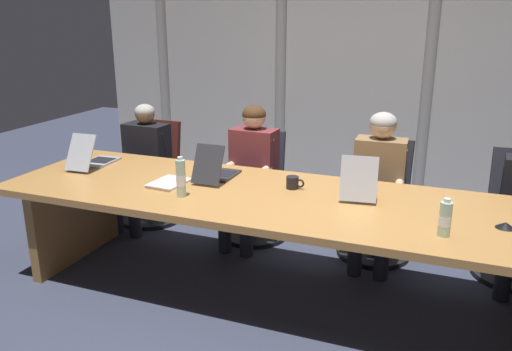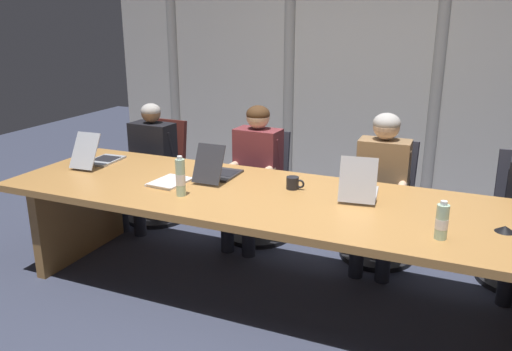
{
  "view_description": "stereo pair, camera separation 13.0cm",
  "coord_description": "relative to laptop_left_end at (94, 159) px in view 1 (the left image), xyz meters",
  "views": [
    {
      "loc": [
        1.05,
        -3.11,
        1.91
      ],
      "look_at": [
        -0.19,
        0.08,
        0.85
      ],
      "focal_mm": 36.26,
      "sensor_mm": 36.0,
      "label": 1
    },
    {
      "loc": [
        1.17,
        -3.06,
        1.91
      ],
      "look_at": [
        -0.19,
        0.08,
        0.85
      ],
      "focal_mm": 36.26,
      "sensor_mm": 36.0,
      "label": 2
    }
  ],
  "objects": [
    {
      "name": "spiral_notepad",
      "position": [
        0.81,
        -0.21,
        -0.05
      ],
      "size": [
        0.24,
        0.32,
        0.03
      ],
      "rotation": [
        0.0,
        0.0,
        -0.08
      ],
      "color": "silver",
      "rests_on": "conference_table"
    },
    {
      "name": "water_bottle_primary",
      "position": [
        1.03,
        -0.41,
        0.07
      ],
      "size": [
        0.07,
        0.07,
        0.28
      ],
      "color": "#ADD1B2",
      "rests_on": "conference_table"
    },
    {
      "name": "person_left_mid",
      "position": [
        1.1,
        0.64,
        -0.13
      ],
      "size": [
        0.41,
        0.56,
        1.19
      ],
      "rotation": [
        0.0,
        0.0,
        -1.62
      ],
      "color": "brown",
      "rests_on": "ground_plane"
    },
    {
      "name": "laptop_left_mid",
      "position": [
        1.08,
        0.04,
        0.0
      ],
      "size": [
        0.22,
        0.43,
        0.28
      ],
      "rotation": [
        0.0,
        0.0,
        1.57
      ],
      "color": "#2D2D33",
      "rests_on": "conference_table"
    },
    {
      "name": "coffee_mug_near",
      "position": [
        1.67,
        0.02,
        -0.01
      ],
      "size": [
        0.13,
        0.09,
        0.09
      ],
      "color": "black",
      "rests_on": "conference_table"
    },
    {
      "name": "person_left_end",
      "position": [
        0.02,
        0.64,
        -0.16
      ],
      "size": [
        0.44,
        0.56,
        1.14
      ],
      "rotation": [
        0.0,
        0.0,
        -1.63
      ],
      "color": "black",
      "rests_on": "ground_plane"
    },
    {
      "name": "conference_mic_left_side",
      "position": [
        3.01,
        -0.21,
        -0.04
      ],
      "size": [
        0.11,
        0.11,
        0.03
      ],
      "primitive_type": "cone",
      "color": "black",
      "rests_on": "conference_table"
    },
    {
      "name": "office_chair_center",
      "position": [
        2.17,
        0.8,
        -0.45
      ],
      "size": [
        0.6,
        0.6,
        0.95
      ],
      "rotation": [
        0.0,
        0.0,
        -1.66
      ],
      "color": "#2D2D38",
      "rests_on": "ground_plane"
    },
    {
      "name": "laptop_left_end",
      "position": [
        0.0,
        0.0,
        0.0
      ],
      "size": [
        0.24,
        0.48,
        0.28
      ],
      "rotation": [
        0.0,
        0.0,
        1.62
      ],
      "color": "#A8ADB7",
      "rests_on": "conference_table"
    },
    {
      "name": "person_center",
      "position": [
        2.17,
        0.64,
        -0.12
      ],
      "size": [
        0.41,
        0.55,
        1.2
      ],
      "rotation": [
        0.0,
        0.0,
        -1.54
      ],
      "color": "olive",
      "rests_on": "ground_plane"
    },
    {
      "name": "curtain_backdrop",
      "position": [
        1.62,
        2.35,
        0.63
      ],
      "size": [
        6.09,
        0.17,
        2.86
      ],
      "color": "beige",
      "rests_on": "ground_plane"
    },
    {
      "name": "laptop_center",
      "position": [
        2.13,
        0.04,
        0.0
      ],
      "size": [
        0.28,
        0.42,
        0.31
      ],
      "rotation": [
        0.0,
        0.0,
        1.69
      ],
      "color": "#BCBCC1",
      "rests_on": "conference_table"
    },
    {
      "name": "office_chair_left_mid",
      "position": [
        1.09,
        0.79,
        -0.46
      ],
      "size": [
        0.6,
        0.6,
        0.93
      ],
      "rotation": [
        0.0,
        0.0,
        -1.48
      ],
      "color": "#2D2D38",
      "rests_on": "ground_plane"
    },
    {
      "name": "office_chair_left_end",
      "position": [
        0.01,
        0.8,
        -0.45
      ],
      "size": [
        0.6,
        0.6,
        0.94
      ],
      "rotation": [
        0.0,
        0.0,
        -1.6
      ],
      "color": "#511E19",
      "rests_on": "ground_plane"
    },
    {
      "name": "conference_table",
      "position": [
        1.62,
        -0.16,
        -0.2
      ],
      "size": [
        3.94,
        1.15,
        0.75
      ],
      "color": "#B77F42",
      "rests_on": "ground_plane"
    },
    {
      "name": "ground_plane",
      "position": [
        1.62,
        -0.16,
        -0.8
      ],
      "size": [
        12.18,
        12.18,
        0.0
      ],
      "primitive_type": "plane",
      "color": "#383D51"
    },
    {
      "name": "water_bottle_secondary",
      "position": [
        2.69,
        -0.45,
        0.04
      ],
      "size": [
        0.07,
        0.07,
        0.22
      ],
      "color": "#ADD1B2",
      "rests_on": "conference_table"
    }
  ]
}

